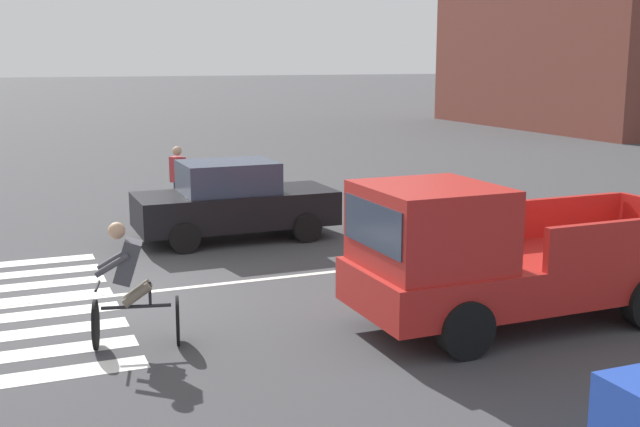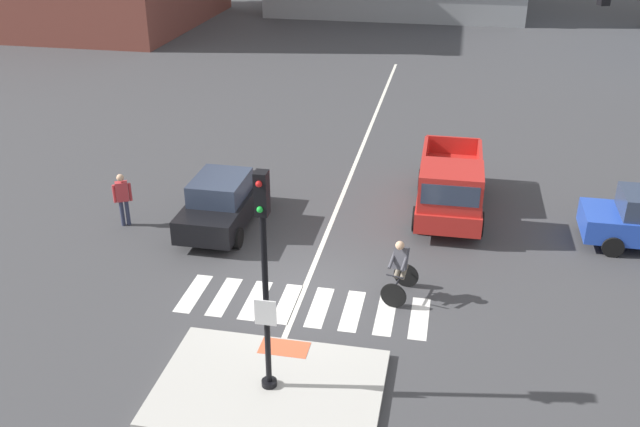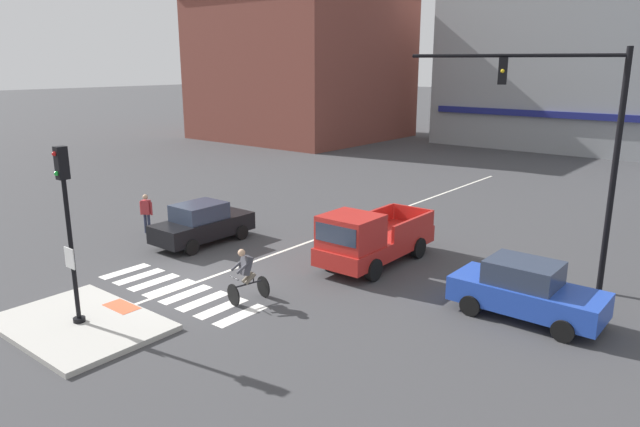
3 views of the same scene
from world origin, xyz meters
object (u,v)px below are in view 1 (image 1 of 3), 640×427
pickup_truck_red_eastbound_mid (498,258)px  pedestrian_at_curb_left (178,175)px  cyclist (130,283)px  car_black_westbound_near (234,201)px

pickup_truck_red_eastbound_mid → pedestrian_at_curb_left: size_ratio=3.06×
cyclist → pedestrian_at_curb_left: bearing=163.9°
car_black_westbound_near → pedestrian_at_curb_left: bearing=-169.7°
car_black_westbound_near → cyclist: bearing=-28.1°
pickup_truck_red_eastbound_mid → cyclist: pickup_truck_red_eastbound_mid is taller
pickup_truck_red_eastbound_mid → pedestrian_at_curb_left: pickup_truck_red_eastbound_mid is taller
car_black_westbound_near → pedestrian_at_curb_left: (-2.93, -0.53, 0.17)m
car_black_westbound_near → cyclist: 6.35m
cyclist → pedestrian_at_curb_left: cyclist is taller
car_black_westbound_near → pickup_truck_red_eastbound_mid: (6.65, 1.93, 0.17)m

